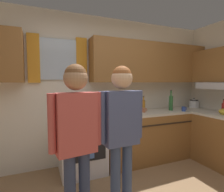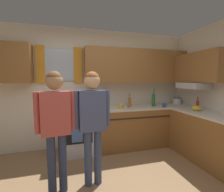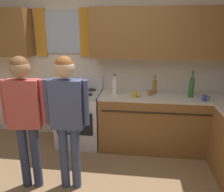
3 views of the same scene
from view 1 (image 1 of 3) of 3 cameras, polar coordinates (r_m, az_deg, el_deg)
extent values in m
cube|color=silver|center=(3.25, -5.84, 1.91)|extent=(4.60, 0.10, 2.60)
cube|color=silver|center=(3.07, -16.77, 11.18)|extent=(0.57, 0.03, 0.66)
cube|color=orange|center=(3.05, -23.91, 11.04)|extent=(0.18, 0.04, 0.76)
cube|color=orange|center=(3.12, -9.76, 11.20)|extent=(0.18, 0.04, 0.76)
cube|color=brown|center=(3.55, 12.61, 10.36)|extent=(2.41, 0.32, 0.75)
cube|color=brown|center=(3.82, 31.42, 8.42)|extent=(0.32, 1.29, 0.60)
cube|color=#B7B7BC|center=(3.76, 30.69, 2.87)|extent=(0.40, 0.60, 0.12)
cube|color=brown|center=(3.61, 14.68, -12.00)|extent=(2.25, 0.62, 0.86)
cube|color=beige|center=(3.51, 14.83, -4.93)|extent=(2.25, 0.62, 0.04)
cube|color=#2D2319|center=(3.30, 18.13, -8.44)|extent=(2.13, 0.01, 0.02)
cube|color=silver|center=(2.99, -9.64, -15.41)|extent=(0.69, 0.62, 0.86)
cube|color=black|center=(2.69, -8.10, -16.62)|extent=(0.57, 0.01, 0.36)
cylinder|color=#ADADB2|center=(2.59, -8.01, -12.28)|extent=(0.57, 0.02, 0.02)
cube|color=#ADADB2|center=(2.87, -9.76, -6.94)|extent=(0.69, 0.62, 0.04)
cube|color=silver|center=(3.11, -10.89, -3.82)|extent=(0.69, 0.08, 0.20)
cylinder|color=black|center=(2.70, -12.75, -7.18)|extent=(0.17, 0.17, 0.01)
cylinder|color=black|center=(2.78, -5.63, -6.76)|extent=(0.17, 0.17, 0.01)
cylinder|color=black|center=(2.97, -13.64, -6.14)|extent=(0.17, 0.17, 0.01)
cylinder|color=black|center=(3.04, -7.13, -5.79)|extent=(0.17, 0.17, 0.01)
cube|color=#4C72B7|center=(2.64, -7.91, -16.08)|extent=(0.20, 0.02, 0.34)
cylinder|color=red|center=(3.74, 32.21, -3.28)|extent=(0.06, 0.06, 0.17)
cylinder|color=red|center=(3.72, 32.28, -1.53)|extent=(0.02, 0.02, 0.06)
cylinder|color=#3F382D|center=(3.72, 32.31, -0.95)|extent=(0.03, 0.03, 0.02)
cylinder|color=#B27223|center=(3.40, 10.08, -3.09)|extent=(0.06, 0.06, 0.20)
cylinder|color=#B27223|center=(3.39, 10.11, -0.82)|extent=(0.02, 0.02, 0.07)
cylinder|color=#3F382D|center=(3.38, 10.12, -0.10)|extent=(0.03, 0.03, 0.02)
cylinder|color=white|center=(2.99, 1.49, -3.90)|extent=(0.08, 0.08, 0.22)
cylinder|color=white|center=(2.97, 1.50, -1.06)|extent=(0.03, 0.03, 0.08)
cylinder|color=#3F382D|center=(2.96, 1.50, -0.17)|extent=(0.03, 0.03, 0.02)
cylinder|color=#2D6633|center=(3.60, 18.41, -2.19)|extent=(0.08, 0.08, 0.28)
cylinder|color=#2D6633|center=(3.58, 18.48, 0.81)|extent=(0.03, 0.03, 0.10)
cylinder|color=#3F382D|center=(3.58, 18.51, 1.72)|extent=(0.03, 0.03, 0.02)
cylinder|color=gold|center=(3.04, 7.92, -5.04)|extent=(0.08, 0.08, 0.09)
torus|color=gold|center=(3.06, 8.73, -4.88)|extent=(0.06, 0.01, 0.06)
cylinder|color=#B76642|center=(3.27, 10.12, -4.49)|extent=(0.07, 0.07, 0.08)
torus|color=#B76642|center=(3.29, 10.80, -4.36)|extent=(0.06, 0.01, 0.06)
cylinder|color=#2D479E|center=(3.59, 22.05, -3.88)|extent=(0.07, 0.07, 0.08)
torus|color=#2D479E|center=(3.62, 22.60, -3.76)|extent=(0.06, 0.01, 0.06)
cylinder|color=silver|center=(4.20, 24.82, -2.40)|extent=(0.20, 0.20, 0.14)
cone|color=silver|center=(4.19, 24.86, -1.11)|extent=(0.18, 0.18, 0.05)
sphere|color=black|center=(4.19, 24.88, -0.70)|extent=(0.02, 0.02, 0.02)
cone|color=silver|center=(4.30, 26.01, -1.92)|extent=(0.09, 0.04, 0.07)
torus|color=black|center=(4.19, 24.86, -1.24)|extent=(0.17, 0.17, 0.02)
cylinder|color=#2D3856|center=(1.96, -8.84, -28.08)|extent=(0.11, 0.11, 0.79)
cube|color=#BF4C47|center=(1.67, -11.40, -8.58)|extent=(0.38, 0.20, 0.56)
cylinder|color=#BF4C47|center=(1.74, -4.61, -7.18)|extent=(0.07, 0.07, 0.52)
cylinder|color=#BF4C47|center=(1.61, -18.82, -8.42)|extent=(0.07, 0.07, 0.52)
sphere|color=#A87A56|center=(1.62, -11.63, 5.64)|extent=(0.22, 0.22, 0.22)
sphere|color=brown|center=(1.63, -11.65, 6.60)|extent=(0.20, 0.20, 0.20)
cylinder|color=#38476B|center=(2.13, 4.86, -25.03)|extent=(0.11, 0.11, 0.79)
cylinder|color=#38476B|center=(2.08, 1.12, -25.93)|extent=(0.11, 0.11, 0.79)
cube|color=#47517A|center=(1.86, 3.11, -7.07)|extent=(0.37, 0.17, 0.56)
cylinder|color=#47517A|center=(1.96, 8.72, -5.80)|extent=(0.07, 0.07, 0.52)
cylinder|color=#47517A|center=(1.76, -3.15, -6.96)|extent=(0.07, 0.07, 0.52)
sphere|color=#DBAD84|center=(1.82, 3.17, 5.70)|extent=(0.22, 0.22, 0.22)
sphere|color=brown|center=(1.82, 3.17, 6.56)|extent=(0.20, 0.20, 0.20)
camera|label=2|loc=(0.71, 116.14, 1.70)|focal=25.61mm
camera|label=3|loc=(1.78, 91.34, 14.47)|focal=36.35mm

